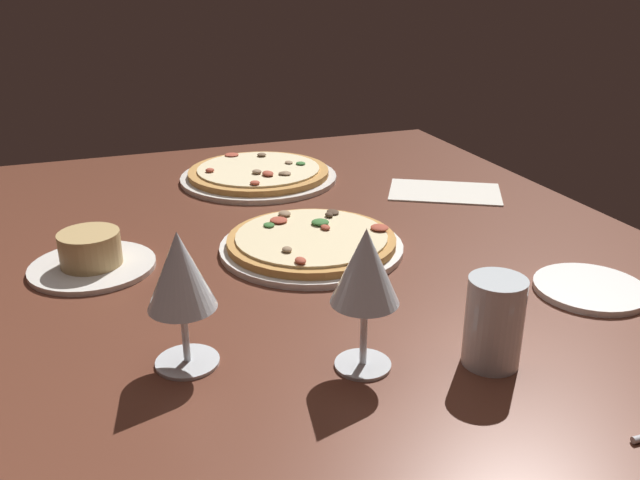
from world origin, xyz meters
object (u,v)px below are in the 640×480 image
at_px(water_glass, 493,327).
at_px(wine_glass_near, 365,271).
at_px(paper_menu, 445,192).
at_px(ramekin_on_saucer, 91,256).
at_px(pizza_side, 259,174).
at_px(wine_glass_far, 180,275).
at_px(side_plate, 590,288).
at_px(pizza_main, 314,242).

bearing_deg(water_glass, wine_glass_near, 72.87).
bearing_deg(paper_menu, wine_glass_near, 171.65).
bearing_deg(paper_menu, ramekin_on_saucer, 130.97).
height_order(pizza_side, wine_glass_near, wine_glass_near).
bearing_deg(water_glass, wine_glass_far, 70.12).
bearing_deg(side_plate, pizza_side, 23.86).
bearing_deg(ramekin_on_saucer, pizza_side, -45.50).
relative_size(wine_glass_far, wine_glass_near, 0.96).
xyz_separation_m(pizza_main, ramekin_on_saucer, (0.04, 0.33, 0.01)).
height_order(wine_glass_far, paper_menu, wine_glass_far).
relative_size(pizza_side, wine_glass_near, 1.94).
distance_m(wine_glass_near, paper_menu, 0.66).
xyz_separation_m(wine_glass_near, water_glass, (-0.04, -0.14, -0.07)).
bearing_deg(water_glass, paper_menu, -25.24).
bearing_deg(wine_glass_far, paper_menu, -53.15).
bearing_deg(pizza_main, water_glass, -168.24).
bearing_deg(wine_glass_far, water_glass, -109.88).
relative_size(pizza_main, paper_menu, 1.34).
bearing_deg(wine_glass_far, pizza_main, -43.46).
bearing_deg(wine_glass_far, pizza_side, -22.06).
relative_size(pizza_side, ramekin_on_saucer, 1.77).
relative_size(wine_glass_far, water_glass, 1.54).
height_order(pizza_side, paper_menu, pizza_side).
distance_m(pizza_side, side_plate, 0.72).
distance_m(pizza_main, wine_glass_far, 0.37).
height_order(wine_glass_near, side_plate, wine_glass_near).
distance_m(ramekin_on_saucer, wine_glass_far, 0.33).
distance_m(ramekin_on_saucer, water_glass, 0.59).
xyz_separation_m(wine_glass_far, paper_menu, (0.44, -0.58, -0.11)).
bearing_deg(water_glass, ramekin_on_saucer, 44.31).
distance_m(pizza_side, wine_glass_near, 0.73).
distance_m(wine_glass_far, water_glass, 0.35).
height_order(ramekin_on_saucer, wine_glass_far, wine_glass_far).
height_order(ramekin_on_saucer, side_plate, ramekin_on_saucer).
relative_size(ramekin_on_saucer, side_plate, 1.20).
bearing_deg(pizza_main, wine_glass_near, 169.67).
height_order(wine_glass_far, side_plate, wine_glass_far).
xyz_separation_m(wine_glass_far, wine_glass_near, (-0.07, -0.18, 0.01)).
bearing_deg(pizza_side, wine_glass_far, 157.94).
xyz_separation_m(wine_glass_near, paper_menu, (0.51, -0.40, -0.12)).
distance_m(wine_glass_far, wine_glass_near, 0.20).
relative_size(ramekin_on_saucer, wine_glass_far, 1.14).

